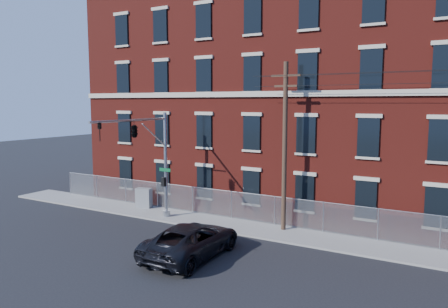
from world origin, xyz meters
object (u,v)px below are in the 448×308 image
pickup_truck (192,240)px  traffic_signal_mast (142,141)px  utility_cabinet (144,198)px  utility_pole_near (285,144)px

pickup_truck → traffic_signal_mast: bearing=-27.7°
utility_cabinet → pickup_truck: bearing=-48.6°
utility_pole_near → utility_cabinet: bearing=179.7°
pickup_truck → utility_cabinet: (-8.50, 6.35, -0.02)m
utility_pole_near → pickup_truck: 8.11m
pickup_truck → utility_pole_near: bearing=-111.6°
utility_cabinet → traffic_signal_mast: bearing=-61.6°
traffic_signal_mast → utility_pole_near: size_ratio=0.70×
traffic_signal_mast → utility_cabinet: 6.44m
traffic_signal_mast → utility_pole_near: bearing=23.1°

